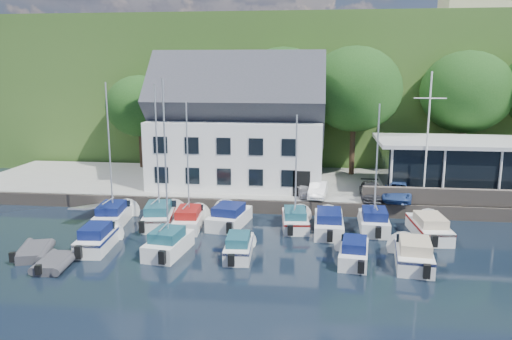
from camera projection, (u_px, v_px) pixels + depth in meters
The scene contains 34 objects.
ground at pixel (322, 276), 26.14m from camera, with size 180.00×180.00×0.00m, color black.
quay at pixel (320, 188), 43.05m from camera, with size 60.00×13.00×1.00m, color #969691.
quay_face at pixel (321, 209), 36.73m from camera, with size 60.00×0.30×1.00m, color #675C52.
hillside at pixel (320, 83), 84.78m from camera, with size 160.00×75.00×16.00m, color #375A21.
field_patch at pixel (366, 36), 89.95m from camera, with size 50.00×30.00×0.30m, color #525B2D.
harbor_building at pixel (238, 132), 41.91m from camera, with size 14.40×8.20×8.70m, color white, non-canonical shape.
club_pavilion at pixel (460, 165), 39.78m from camera, with size 13.20×7.20×4.10m, color black, non-canonical shape.
seawall at pixel (491, 198), 35.48m from camera, with size 18.00×0.50×1.20m, color #675C52.
gangway at pixel (96, 215), 36.83m from camera, with size 1.20×6.00×1.40m, color silver, non-canonical shape.
car_silver at pixel (304, 188), 38.58m from camera, with size 1.37×3.41×1.16m, color silver.
car_white at pixel (318, 189), 38.05m from camera, with size 1.25×3.59×1.18m, color white.
car_dgrey at pixel (371, 191), 37.69m from camera, with size 1.59×3.91×1.13m, color #313136.
car_blue at pixel (398, 191), 37.28m from camera, with size 1.56×3.96×1.36m, color navy.
flagpole at pixel (427, 138), 36.06m from camera, with size 2.27×0.20×9.45m, color white, non-canonical shape.
tree_0 at pixel (141, 122), 48.60m from camera, with size 6.57×6.57×8.98m, color #133610, non-canonical shape.
tree_1 at pixel (191, 114), 48.42m from camera, with size 7.67×7.67×10.49m, color #133610, non-canonical shape.
tree_2 at pixel (283, 111), 45.99m from camera, with size 8.45×8.45×11.55m, color #133610, non-canonical shape.
tree_3 at pixel (354, 111), 45.11m from camera, with size 8.50×8.50×11.62m, color #133610, non-canonical shape.
tree_4 at pixel (465, 113), 45.28m from camera, with size 8.21×8.21×11.22m, color #133610, non-canonical shape.
boat_r1_0 at pixel (110, 160), 34.06m from camera, with size 1.98×6.54×9.04m, color white, non-canonical shape.
boat_r1_1 at pixel (157, 158), 33.79m from camera, with size 2.05×6.50×9.41m, color white, non-canonical shape.
boat_r1_2 at pixel (188, 166), 33.35m from camera, with size 1.87×6.27×8.52m, color white, non-canonical shape.
boat_r1_3 at pixel (230, 215), 34.36m from camera, with size 2.26×6.00×1.52m, color white, non-canonical shape.
boat_r1_4 at pixel (296, 168), 33.28m from camera, with size 1.83×5.81×8.23m, color white, non-canonical shape.
boat_r1_5 at pixel (329, 221), 33.07m from camera, with size 2.04×6.63×1.51m, color white, non-canonical shape.
boat_r1_6 at pixel (377, 162), 32.51m from camera, with size 2.00×5.57×9.36m, color white, non-canonical shape.
boat_r1_7 at pixel (429, 225), 32.16m from camera, with size 2.06×6.60×1.47m, color white, non-canonical shape.
boat_r2_0 at pixel (98, 236), 29.99m from camera, with size 1.80×5.68×1.52m, color white, non-canonical shape.
boat_r2_1 at pixel (166, 175), 28.36m from camera, with size 1.98×5.45×9.41m, color white, non-canonical shape.
boat_r2_2 at pixel (239, 245), 28.85m from camera, with size 1.60×5.23×1.34m, color white, non-canonical shape.
boat_r2_3 at pixel (354, 250), 27.99m from camera, with size 1.67×5.31×1.38m, color white, non-canonical shape.
boat_r2_4 at pixel (414, 252), 27.50m from camera, with size 2.08×5.90×1.52m, color white, non-canonical shape.
dinghy_0 at pixel (34, 250), 28.84m from camera, with size 1.94×3.24×0.75m, color #39383E, non-canonical shape.
dinghy_1 at pixel (55, 261), 27.21m from camera, with size 1.81×3.02×0.70m, color #39383E, non-canonical shape.
Camera 1 is at (-0.50, -24.70, 10.78)m, focal length 35.00 mm.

